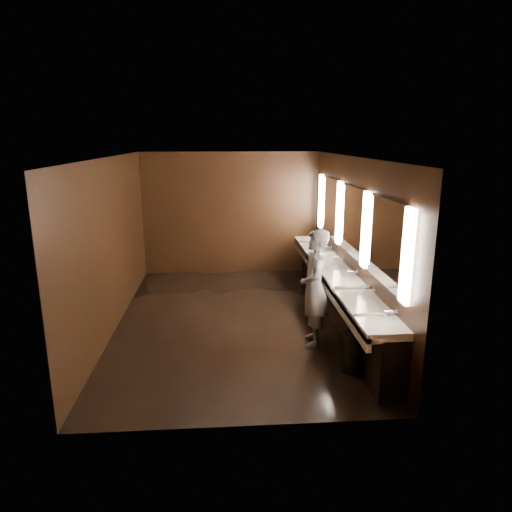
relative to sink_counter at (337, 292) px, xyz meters
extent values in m
plane|color=black|center=(-1.79, 0.00, -0.50)|extent=(6.00, 6.00, 0.00)
cube|color=#2D2D2B|center=(-1.79, 0.00, 2.30)|extent=(4.00, 6.00, 0.02)
cube|color=black|center=(-1.79, 3.00, 0.90)|extent=(4.00, 0.02, 2.80)
cube|color=black|center=(-1.79, -3.00, 0.90)|extent=(4.00, 0.02, 2.80)
cube|color=black|center=(-3.79, 0.00, 0.90)|extent=(0.02, 6.00, 2.80)
cube|color=black|center=(0.21, 0.00, 0.90)|extent=(0.02, 6.00, 2.80)
cube|color=black|center=(0.03, 0.00, -0.09)|extent=(0.36, 5.40, 0.81)
cube|color=white|center=(-0.07, 0.00, 0.35)|extent=(0.55, 5.40, 0.12)
cube|color=white|center=(-0.31, 0.00, 0.27)|extent=(0.06, 5.40, 0.18)
cylinder|color=silver|center=(0.12, -2.20, 0.49)|extent=(0.18, 0.04, 0.04)
cylinder|color=silver|center=(0.12, -1.32, 0.49)|extent=(0.18, 0.04, 0.04)
cylinder|color=silver|center=(0.12, -0.44, 0.49)|extent=(0.18, 0.04, 0.04)
cylinder|color=silver|center=(0.12, 0.44, 0.49)|extent=(0.18, 0.04, 0.04)
cylinder|color=silver|center=(0.12, 1.32, 0.49)|extent=(0.18, 0.04, 0.04)
cylinder|color=silver|center=(0.12, 2.20, 0.49)|extent=(0.18, 0.04, 0.04)
cube|color=#FEE3CC|center=(0.18, -2.40, 1.25)|extent=(0.06, 0.22, 1.15)
cube|color=white|center=(0.19, -1.60, 1.25)|extent=(0.03, 1.32, 1.15)
cube|color=#FEE3CC|center=(0.18, -0.80, 1.25)|extent=(0.06, 0.23, 1.15)
cube|color=white|center=(0.19, 0.00, 1.25)|extent=(0.03, 1.32, 1.15)
cube|color=#FEE3CC|center=(0.18, 0.80, 1.25)|extent=(0.06, 0.23, 1.15)
cube|color=white|center=(0.19, 1.60, 1.25)|extent=(0.03, 1.32, 1.15)
cube|color=#FEE3CC|center=(0.18, 2.40, 1.25)|extent=(0.06, 0.22, 1.15)
imported|color=#92AFDA|center=(-0.61, -0.96, 0.40)|extent=(0.50, 0.70, 1.80)
cylinder|color=black|center=(-0.22, -1.86, -0.23)|extent=(0.40, 0.40, 0.54)
camera|label=1|loc=(-1.97, -7.41, 2.60)|focal=32.00mm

